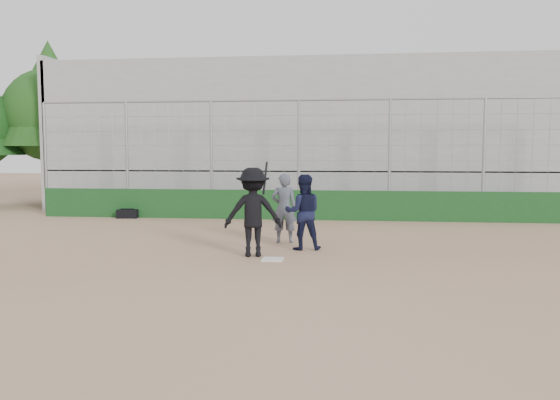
# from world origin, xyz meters

# --- Properties ---
(ground) EXTENTS (90.00, 90.00, 0.00)m
(ground) POSITION_xyz_m (0.00, 0.00, 0.00)
(ground) COLOR #856048
(ground) RESTS_ON ground
(home_plate) EXTENTS (0.44, 0.44, 0.02)m
(home_plate) POSITION_xyz_m (0.00, 0.00, 0.01)
(home_plate) COLOR white
(home_plate) RESTS_ON ground
(backstop) EXTENTS (18.10, 0.25, 4.04)m
(backstop) POSITION_xyz_m (0.00, 7.00, 0.96)
(backstop) COLOR #133C17
(backstop) RESTS_ON ground
(bleachers) EXTENTS (20.25, 6.70, 6.98)m
(bleachers) POSITION_xyz_m (0.00, 11.95, 2.92)
(bleachers) COLOR gray
(bleachers) RESTS_ON ground
(tree_left) EXTENTS (4.48, 4.48, 7.00)m
(tree_left) POSITION_xyz_m (-11.00, 11.00, 4.39)
(tree_left) COLOR #392214
(tree_left) RESTS_ON ground
(batter_at_plate) EXTENTS (1.36, 0.93, 2.07)m
(batter_at_plate) POSITION_xyz_m (-0.48, 0.38, 0.97)
(batter_at_plate) COLOR black
(batter_at_plate) RESTS_ON ground
(catcher_crouched) EXTENTS (0.95, 0.79, 1.19)m
(catcher_crouched) POSITION_xyz_m (0.56, 1.25, 0.59)
(catcher_crouched) COLOR black
(catcher_crouched) RESTS_ON ground
(umpire) EXTENTS (0.66, 0.46, 1.57)m
(umpire) POSITION_xyz_m (0.01, 2.20, 0.79)
(umpire) COLOR #494F5C
(umpire) RESTS_ON ground
(equipment_bag) EXTENTS (0.73, 0.36, 0.34)m
(equipment_bag) POSITION_xyz_m (-5.91, 6.70, 0.15)
(equipment_bag) COLOR black
(equipment_bag) RESTS_ON ground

